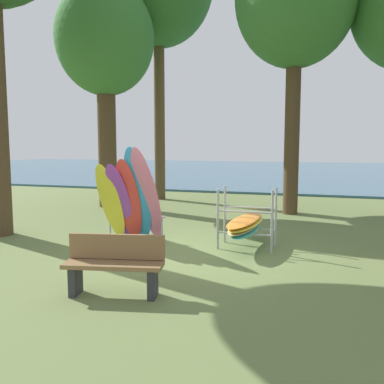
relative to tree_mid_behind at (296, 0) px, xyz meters
name	(u,v)px	position (x,y,z in m)	size (l,w,h in m)	color
ground_plane	(174,253)	(-1.76, -5.61, -6.43)	(80.00, 80.00, 0.00)	olive
lake_water	(293,170)	(-1.76, 22.76, -6.38)	(80.00, 36.00, 0.10)	#38607A
tree_mid_behind	(296,0)	(0.00, 0.00, 0.00)	(3.60, 3.60, 8.57)	#4C3823
tree_far_left_back	(105,43)	(-6.19, -0.39, -0.85)	(3.31, 3.31, 7.62)	#4C3823
leaning_board_pile	(130,199)	(-3.00, -5.04, -5.47)	(1.46, 1.07, 2.11)	yellow
board_storage_rack	(246,224)	(-0.50, -4.71, -5.93)	(1.15, 2.13, 1.25)	#9EA0A5
park_bench	(115,263)	(-1.74, -8.02, -5.98)	(1.46, 0.70, 0.85)	#2D2D33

